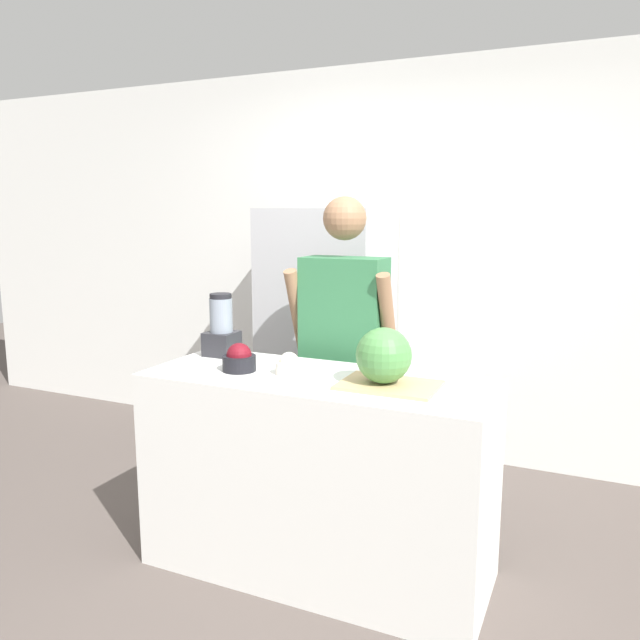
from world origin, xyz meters
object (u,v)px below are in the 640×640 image
(person, at_px, (344,357))
(bowl_cream, at_px, (289,365))
(refrigerator, at_px, (327,336))
(blender, at_px, (221,329))
(watermelon, at_px, (384,355))
(bowl_cherries, at_px, (239,359))

(person, relative_size, bowl_cream, 13.91)
(refrigerator, distance_m, blender, 1.12)
(person, xyz_separation_m, bowl_cream, (-0.04, -0.56, 0.08))
(refrigerator, bearing_deg, watermelon, -57.33)
(refrigerator, relative_size, person, 0.97)
(person, relative_size, blender, 5.46)
(bowl_cherries, bearing_deg, watermelon, 2.62)
(refrigerator, height_order, watermelon, refrigerator)
(watermelon, bearing_deg, bowl_cream, 178.48)
(refrigerator, distance_m, watermelon, 1.55)
(person, xyz_separation_m, blender, (-0.52, -0.36, 0.17))
(bowl_cherries, bearing_deg, blender, 136.49)
(refrigerator, xyz_separation_m, bowl_cream, (0.38, -1.28, 0.13))
(blender, bearing_deg, bowl_cream, -21.73)
(refrigerator, relative_size, watermelon, 7.10)
(person, height_order, watermelon, person)
(bowl_cream, bearing_deg, refrigerator, 106.60)
(bowl_cherries, height_order, bowl_cream, bowl_cherries)
(blender, bearing_deg, bowl_cherries, -43.51)
(watermelon, xyz_separation_m, bowl_cream, (-0.45, 0.01, -0.09))
(person, xyz_separation_m, watermelon, (0.41, -0.57, 0.17))
(refrigerator, height_order, bowl_cream, refrigerator)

